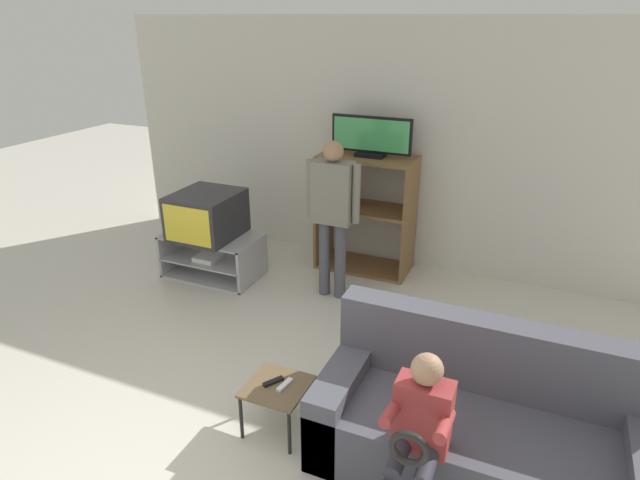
{
  "coord_description": "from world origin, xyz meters",
  "views": [
    {
      "loc": [
        1.58,
        -1.55,
        2.6
      ],
      "look_at": [
        -0.03,
        2.12,
        0.9
      ],
      "focal_mm": 30.0,
      "sensor_mm": 36.0,
      "label": 1
    }
  ],
  "objects_px": {
    "tv_stand": "(213,256)",
    "media_shelf": "(365,213)",
    "television_main": "(207,215)",
    "remote_control_black": "(273,382)",
    "snack_table": "(277,391)",
    "remote_control_white": "(285,385)",
    "person_standing_adult": "(333,206)",
    "television_flat": "(371,138)",
    "couch": "(480,428)",
    "person_seated_child": "(419,430)"
  },
  "relations": [
    {
      "from": "tv_stand",
      "to": "remote_control_black",
      "type": "height_order",
      "value": "tv_stand"
    },
    {
      "from": "person_standing_adult",
      "to": "television_flat",
      "type": "bearing_deg",
      "value": 81.47
    },
    {
      "from": "television_flat",
      "to": "snack_table",
      "type": "height_order",
      "value": "television_flat"
    },
    {
      "from": "remote_control_black",
      "to": "snack_table",
      "type": "bearing_deg",
      "value": 9.58
    },
    {
      "from": "remote_control_black",
      "to": "remote_control_white",
      "type": "distance_m",
      "value": 0.08
    },
    {
      "from": "couch",
      "to": "person_standing_adult",
      "type": "distance_m",
      "value": 2.45
    },
    {
      "from": "television_flat",
      "to": "television_main",
      "type": "bearing_deg",
      "value": -149.95
    },
    {
      "from": "tv_stand",
      "to": "person_seated_child",
      "type": "distance_m",
      "value": 3.45
    },
    {
      "from": "media_shelf",
      "to": "person_seated_child",
      "type": "relative_size",
      "value": 1.24
    },
    {
      "from": "person_standing_adult",
      "to": "snack_table",
      "type": "bearing_deg",
      "value": -78.49
    },
    {
      "from": "tv_stand",
      "to": "television_flat",
      "type": "height_order",
      "value": "television_flat"
    },
    {
      "from": "remote_control_white",
      "to": "person_seated_child",
      "type": "bearing_deg",
      "value": -8.6
    },
    {
      "from": "couch",
      "to": "person_seated_child",
      "type": "relative_size",
      "value": 1.91
    },
    {
      "from": "tv_stand",
      "to": "remote_control_white",
      "type": "distance_m",
      "value": 2.51
    },
    {
      "from": "television_flat",
      "to": "couch",
      "type": "height_order",
      "value": "television_flat"
    },
    {
      "from": "tv_stand",
      "to": "remote_control_white",
      "type": "height_order",
      "value": "tv_stand"
    },
    {
      "from": "media_shelf",
      "to": "person_standing_adult",
      "type": "bearing_deg",
      "value": -96.2
    },
    {
      "from": "television_main",
      "to": "person_standing_adult",
      "type": "bearing_deg",
      "value": 4.75
    },
    {
      "from": "media_shelf",
      "to": "remote_control_white",
      "type": "xyz_separation_m",
      "value": [
        0.36,
        -2.6,
        -0.28
      ]
    },
    {
      "from": "television_main",
      "to": "television_flat",
      "type": "bearing_deg",
      "value": 30.05
    },
    {
      "from": "snack_table",
      "to": "remote_control_white",
      "type": "height_order",
      "value": "remote_control_white"
    },
    {
      "from": "tv_stand",
      "to": "media_shelf",
      "type": "distance_m",
      "value": 1.69
    },
    {
      "from": "television_main",
      "to": "person_standing_adult",
      "type": "distance_m",
      "value": 1.38
    },
    {
      "from": "remote_control_black",
      "to": "television_flat",
      "type": "bearing_deg",
      "value": 127.45
    },
    {
      "from": "snack_table",
      "to": "television_main",
      "type": "bearing_deg",
      "value": 134.53
    },
    {
      "from": "television_main",
      "to": "remote_control_black",
      "type": "relative_size",
      "value": 4.76
    },
    {
      "from": "media_shelf",
      "to": "person_seated_child",
      "type": "distance_m",
      "value": 3.19
    },
    {
      "from": "snack_table",
      "to": "person_standing_adult",
      "type": "relative_size",
      "value": 0.26
    },
    {
      "from": "television_main",
      "to": "snack_table",
      "type": "height_order",
      "value": "television_main"
    },
    {
      "from": "media_shelf",
      "to": "couch",
      "type": "distance_m",
      "value": 2.91
    },
    {
      "from": "television_flat",
      "to": "remote_control_black",
      "type": "bearing_deg",
      "value": -84.73
    },
    {
      "from": "remote_control_white",
      "to": "couch",
      "type": "bearing_deg",
      "value": 17.66
    },
    {
      "from": "remote_control_white",
      "to": "person_standing_adult",
      "type": "distance_m",
      "value": 2.0
    },
    {
      "from": "television_main",
      "to": "television_flat",
      "type": "distance_m",
      "value": 1.86
    },
    {
      "from": "couch",
      "to": "person_standing_adult",
      "type": "relative_size",
      "value": 1.25
    },
    {
      "from": "television_flat",
      "to": "remote_control_black",
      "type": "xyz_separation_m",
      "value": [
        0.24,
        -2.6,
        -1.09
      ]
    },
    {
      "from": "media_shelf",
      "to": "television_flat",
      "type": "relative_size",
      "value": 1.5
    },
    {
      "from": "person_standing_adult",
      "to": "remote_control_white",
      "type": "bearing_deg",
      "value": -76.89
    },
    {
      "from": "remote_control_white",
      "to": "couch",
      "type": "height_order",
      "value": "couch"
    },
    {
      "from": "media_shelf",
      "to": "remote_control_white",
      "type": "height_order",
      "value": "media_shelf"
    },
    {
      "from": "tv_stand",
      "to": "remote_control_black",
      "type": "distance_m",
      "value": 2.45
    },
    {
      "from": "media_shelf",
      "to": "remote_control_black",
      "type": "distance_m",
      "value": 2.63
    },
    {
      "from": "tv_stand",
      "to": "snack_table",
      "type": "relative_size",
      "value": 2.53
    },
    {
      "from": "media_shelf",
      "to": "person_seated_child",
      "type": "bearing_deg",
      "value": -65.82
    },
    {
      "from": "remote_control_white",
      "to": "person_standing_adult",
      "type": "relative_size",
      "value": 0.09
    },
    {
      "from": "media_shelf",
      "to": "couch",
      "type": "bearing_deg",
      "value": -56.92
    },
    {
      "from": "media_shelf",
      "to": "remote_control_black",
      "type": "bearing_deg",
      "value": -84.04
    },
    {
      "from": "tv_stand",
      "to": "television_main",
      "type": "relative_size",
      "value": 1.46
    },
    {
      "from": "television_main",
      "to": "remote_control_black",
      "type": "bearing_deg",
      "value": -45.79
    },
    {
      "from": "tv_stand",
      "to": "couch",
      "type": "bearing_deg",
      "value": -28.07
    }
  ]
}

